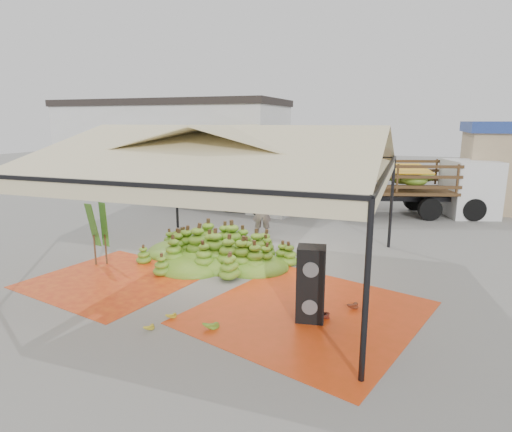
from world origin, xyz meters
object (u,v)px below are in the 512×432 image
(banana_heap, at_px, (216,244))
(truck_left, at_px, (236,177))
(speaker_stack, at_px, (311,284))
(vendor, at_px, (262,211))
(truck_right, at_px, (417,181))

(banana_heap, height_order, truck_left, truck_left)
(banana_heap, relative_size, speaker_stack, 3.08)
(banana_heap, distance_m, speaker_stack, 4.57)
(vendor, height_order, truck_left, truck_left)
(speaker_stack, height_order, truck_left, truck_left)
(speaker_stack, distance_m, truck_left, 12.36)
(banana_heap, relative_size, truck_left, 0.67)
(truck_left, bearing_deg, speaker_stack, -47.37)
(vendor, distance_m, truck_left, 5.63)
(banana_heap, distance_m, vendor, 3.12)
(truck_left, distance_m, truck_right, 8.28)
(speaker_stack, xyz_separation_m, truck_left, (-6.13, 10.70, 0.69))
(speaker_stack, relative_size, truck_right, 0.21)
(truck_right, bearing_deg, vendor, -148.82)
(speaker_stack, bearing_deg, banana_heap, 130.73)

